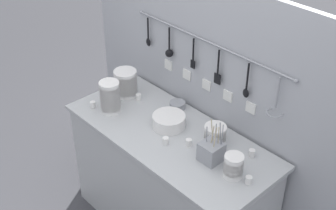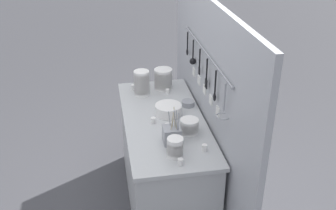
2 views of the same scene
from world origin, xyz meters
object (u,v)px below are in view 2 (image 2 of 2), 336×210
object	(u,v)px
steel_mixing_bowl	(188,103)
cup_centre	(168,126)
cup_edge_far	(133,87)
bowl_stack_short_front	(163,79)
bowl_stack_tall_left	(175,147)
cup_mid_row	(153,120)
cup_back_left	(167,91)
bowl_stack_back_corner	(189,126)
cup_edge_near	(204,148)
cup_front_right	(181,162)
cutlery_caddy	(172,135)
bowl_stack_wide_centre	(142,83)
plate_stack	(168,110)

from	to	relation	value
steel_mixing_bowl	cup_centre	distance (m)	0.42
cup_centre	cup_edge_far	size ratio (longest dim) A/B	1.00
bowl_stack_short_front	cup_edge_far	world-z (taller)	bowl_stack_short_front
bowl_stack_tall_left	cup_edge_far	distance (m)	1.13
cup_mid_row	cup_back_left	bearing A→B (deg)	158.18
bowl_stack_back_corner	cup_centre	bearing A→B (deg)	-117.53
bowl_stack_short_front	cup_edge_near	distance (m)	1.07
bowl_stack_short_front	cup_front_right	xyz separation A→B (m)	(1.19, -0.08, -0.07)
cutlery_caddy	cup_front_right	world-z (taller)	cutlery_caddy
cutlery_caddy	cup_mid_row	distance (m)	0.31
bowl_stack_short_front	steel_mixing_bowl	distance (m)	0.42
bowl_stack_wide_centre	cup_edge_far	world-z (taller)	bowl_stack_wide_centre
cup_mid_row	cup_edge_near	bearing A→B (deg)	34.02
bowl_stack_tall_left	cup_mid_row	distance (m)	0.48
plate_stack	cup_mid_row	world-z (taller)	plate_stack
cup_mid_row	cup_centre	bearing A→B (deg)	40.70
cup_edge_near	bowl_stack_wide_centre	bearing A→B (deg)	-161.28
bowl_stack_back_corner	cup_edge_near	bearing A→B (deg)	11.60
steel_mixing_bowl	cup_centre	bearing A→B (deg)	-34.13
bowl_stack_tall_left	cup_mid_row	bearing A→B (deg)	-170.24
bowl_stack_short_front	cup_edge_far	bearing A→B (deg)	-94.26
bowl_stack_wide_centre	cup_edge_near	bearing A→B (deg)	18.72
steel_mixing_bowl	cup_edge_far	bearing A→B (deg)	-133.06
cup_mid_row	plate_stack	bearing A→B (deg)	130.63
cup_front_right	cup_edge_far	size ratio (longest dim) A/B	1.00
plate_stack	cup_back_left	distance (m)	0.38
bowl_stack_tall_left	plate_stack	xyz separation A→B (m)	(-0.60, 0.06, -0.03)
cup_front_right	cup_centre	size ratio (longest dim) A/B	1.00
bowl_stack_wide_centre	cup_centre	xyz separation A→B (m)	(0.63, 0.12, -0.09)
steel_mixing_bowl	bowl_stack_back_corner	bearing A→B (deg)	-11.38
bowl_stack_short_front	bowl_stack_back_corner	xyz separation A→B (m)	(0.81, 0.06, -0.04)
steel_mixing_bowl	cup_back_left	bearing A→B (deg)	-153.34
bowl_stack_short_front	steel_mixing_bowl	xyz separation A→B (m)	(0.38, 0.15, -0.07)
cutlery_caddy	bowl_stack_tall_left	bearing A→B (deg)	-4.54
cup_mid_row	cup_front_right	bearing A→B (deg)	9.81
plate_stack	cup_front_right	distance (m)	0.70
cup_edge_far	steel_mixing_bowl	bearing A→B (deg)	46.94
bowl_stack_back_corner	cup_edge_far	bearing A→B (deg)	-157.52
cutlery_caddy	cup_edge_near	xyz separation A→B (m)	(0.14, 0.20, -0.04)
plate_stack	cup_mid_row	xyz separation A→B (m)	(0.12, -0.14, -0.02)
steel_mixing_bowl	cup_back_left	size ratio (longest dim) A/B	2.39
cup_front_right	cup_mid_row	bearing A→B (deg)	-170.19
bowl_stack_short_front	cutlery_caddy	distance (m)	0.92
bowl_stack_short_front	cup_edge_far	distance (m)	0.29
steel_mixing_bowl	cup_mid_row	xyz separation A→B (m)	(0.24, -0.33, 0.00)
bowl_stack_short_front	bowl_stack_wide_centre	xyz separation A→B (m)	(0.10, -0.21, 0.02)
cup_edge_near	steel_mixing_bowl	bearing A→B (deg)	177.10
bowl_stack_wide_centre	cup_front_right	size ratio (longest dim) A/B	4.92
cup_edge_far	cup_back_left	bearing A→B (deg)	65.00
steel_mixing_bowl	cup_centre	world-z (taller)	cup_centre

